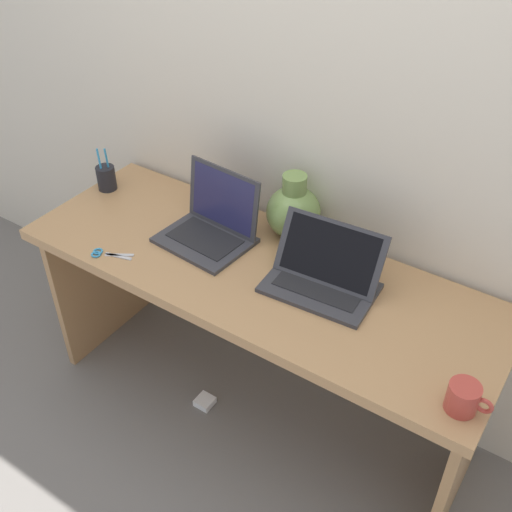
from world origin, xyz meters
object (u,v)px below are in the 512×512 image
at_px(laptop_right, 324,272).
at_px(power_brick, 205,402).
at_px(laptop_left, 213,221).
at_px(coffee_mug, 464,398).
at_px(scissors, 105,254).
at_px(green_vase, 293,210).
at_px(pen_cup, 106,178).

distance_m(laptop_right, power_brick, 0.89).
height_order(laptop_left, coffee_mug, laptop_left).
relative_size(coffee_mug, scissors, 0.84).
distance_m(laptop_left, green_vase, 0.29).
xyz_separation_m(laptop_left, coffee_mug, (0.99, -0.26, -0.02)).
relative_size(green_vase, pen_cup, 1.31).
bearing_deg(pen_cup, green_vase, 10.67).
relative_size(pen_cup, power_brick, 2.63).
bearing_deg(coffee_mug, laptop_left, 165.44).
height_order(pen_cup, scissors, pen_cup).
bearing_deg(scissors, power_brick, 23.11).
relative_size(laptop_right, scissors, 2.52).
bearing_deg(scissors, laptop_right, 21.54).
relative_size(green_vase, power_brick, 3.43).
height_order(laptop_right, pen_cup, laptop_right).
bearing_deg(green_vase, laptop_right, -39.34).
height_order(laptop_right, power_brick, laptop_right).
bearing_deg(green_vase, laptop_left, -143.58).
relative_size(coffee_mug, pen_cup, 0.66).
bearing_deg(green_vase, power_brick, -118.04).
relative_size(pen_cup, scissors, 1.27).
bearing_deg(scissors, green_vase, 44.53).
xyz_separation_m(laptop_right, coffee_mug, (0.54, -0.24, -0.01)).
bearing_deg(green_vase, pen_cup, -169.33).
xyz_separation_m(laptop_left, pen_cup, (-0.55, 0.02, -0.01)).
distance_m(pen_cup, power_brick, 0.99).
distance_m(coffee_mug, power_brick, 1.22).
bearing_deg(power_brick, laptop_right, 20.40).
relative_size(coffee_mug, power_brick, 1.73).
bearing_deg(scissors, pen_cup, 133.05).
bearing_deg(scissors, coffee_mug, 1.83).
bearing_deg(coffee_mug, laptop_right, 156.11).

